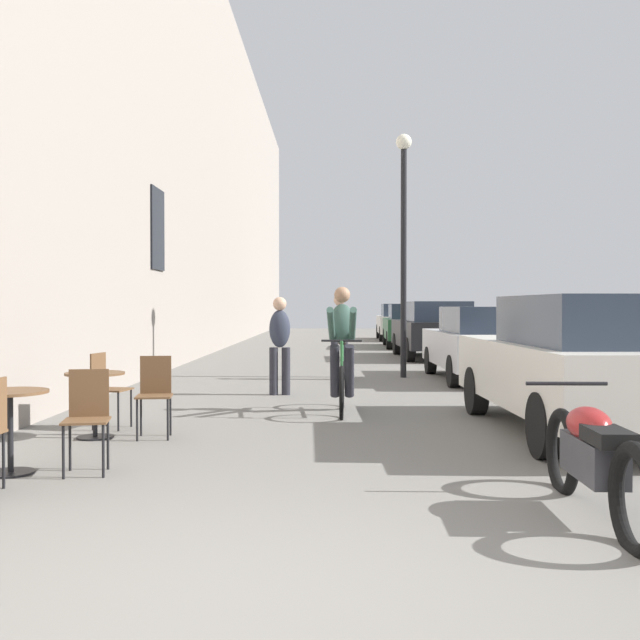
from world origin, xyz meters
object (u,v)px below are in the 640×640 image
Objects in this scene: cyclist_on_bicycle at (342,353)px; parked_car_nearest at (581,363)px; street_lamp at (404,223)px; parked_motorcycle at (594,458)px; parked_car_second at (481,342)px; cafe_table_mid at (95,391)px; cafe_chair_mid_toward_street at (155,390)px; parked_car_third at (434,329)px; parked_car_fifth at (400,321)px; pedestrian_mid at (339,332)px; parked_car_fourth at (411,325)px; pedestrian_near at (280,340)px; cafe_chair_mid_toward_wall at (106,385)px; cafe_table_near at (10,414)px; cafe_chair_near_toward_street at (87,413)px.

cyclist_on_bicycle is 3.19m from parked_car_nearest.
parked_motorcycle is at bearing -87.94° from street_lamp.
parked_motorcycle is at bearing -96.63° from parked_car_second.
street_lamp is 2.84m from parked_car_second.
street_lamp reaches higher than cafe_table_mid.
parked_motorcycle is (3.75, -3.06, -0.11)m from cafe_chair_mid_toward_street.
cyclist_on_bicycle is 0.82× the size of parked_motorcycle.
street_lamp is 2.28× the size of parked_motorcycle.
cyclist_on_bicycle reaches higher than cafe_chair_mid_toward_street.
cafe_chair_mid_toward_street is 7.92m from parked_car_second.
cyclist_on_bicycle reaches higher than cafe_table_mid.
parked_car_third is 1.03× the size of parked_car_fifth.
parked_car_second is at bearing -89.23° from parked_car_third.
parked_car_third is at bearing 86.30° from parked_motorcycle.
parked_car_fourth is (2.58, 11.32, -0.16)m from pedestrian_mid.
parked_car_fifth is at bearing 78.35° from cafe_chair_mid_toward_street.
parked_car_third is at bearing 66.76° from pedestrian_near.
cafe_chair_mid_toward_wall is 3.16m from cyclist_on_bicycle.
pedestrian_mid is 16.99m from parked_car_fifth.
cafe_table_near is at bearing -95.77° from cafe_table_mid.
cyclist_on_bicycle is at bearing 108.21° from parked_motorcycle.
parked_car_second is 1.89× the size of parked_motorcycle.
parked_car_fourth is at bearing 80.69° from cyclist_on_bicycle.
pedestrian_near reaches higher than cafe_chair_mid_toward_wall.
cafe_chair_near_toward_street is 20.12m from parked_car_fourth.
cafe_chair_mid_toward_wall is 5.76m from parked_motorcycle.
parked_car_fourth is (5.39, 17.20, 0.26)m from cafe_chair_mid_toward_wall.
cyclist_on_bicycle is at bearing 146.53° from parked_car_nearest.
parked_motorcycle is at bearing -18.50° from cafe_chair_near_toward_street.
cafe_chair_near_toward_street is 9.71m from street_lamp.
parked_car_fifth is (5.61, 25.05, 0.27)m from cafe_table_near.
cafe_table_mid is at bearing -173.26° from cafe_chair_mid_toward_street.
cafe_chair_near_toward_street is 8.52m from pedestrian_mid.
cafe_table_near is 20.35m from parked_car_fourth.
parked_car_nearest reaches higher than cafe_table_near.
cafe_table_mid is at bearing -130.81° from parked_car_second.
cafe_chair_mid_toward_wall is 13.04m from parked_car_third.
cyclist_on_bicycle is 4.47m from pedestrian_mid.
parked_car_fourth is at bearing 75.25° from cafe_chair_mid_toward_street.
street_lamp is (3.57, 8.65, 2.59)m from cafe_chair_near_toward_street.
cafe_chair_mid_toward_wall is at bearing 176.41° from parked_car_nearest.
cafe_chair_mid_toward_wall is at bearing 103.13° from cafe_chair_near_toward_street.
parked_car_third is at bearing 76.12° from street_lamp.
pedestrian_mid is at bearing -99.12° from parked_car_fifth.
cafe_table_near is 6.05m from pedestrian_near.
parked_motorcycle reaches higher than cafe_table_near.
pedestrian_mid is (2.81, 5.88, 0.42)m from cafe_chair_mid_toward_wall.
street_lamp is (4.21, 8.73, 2.59)m from cafe_table_near.
cafe_table_near is 1.99m from cafe_chair_mid_toward_street.
cafe_chair_mid_toward_street is 6.80m from pedestrian_mid.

